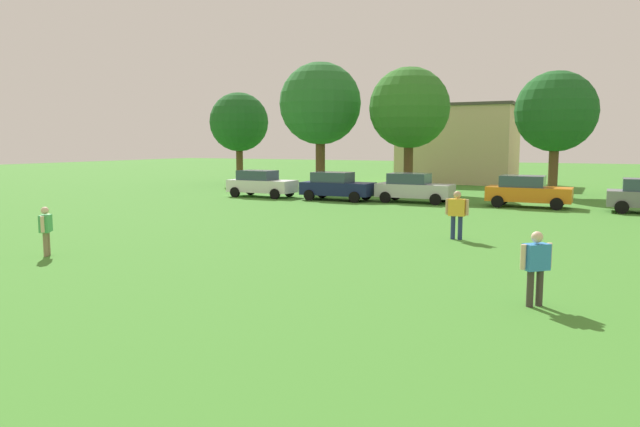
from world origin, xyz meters
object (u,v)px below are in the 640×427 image
(parked_car_silver_2, at_px, (413,188))
(tree_far_left, at_px, (239,122))
(parked_car_orange_3, at_px, (527,191))
(bystander_midfield, at_px, (46,227))
(tree_left, at_px, (320,104))
(bystander_near_trees, at_px, (457,211))
(adult_bystander, at_px, (536,262))
(tree_right, at_px, (409,108))
(tree_far_right, at_px, (556,112))
(parked_car_navy_1, at_px, (336,186))
(parked_car_white_0, at_px, (261,183))

(parked_car_silver_2, relative_size, tree_far_left, 0.57)
(parked_car_orange_3, bearing_deg, bystander_midfield, -118.74)
(tree_left, bearing_deg, tree_far_left, 163.18)
(bystander_near_trees, bearing_deg, adult_bystander, -67.11)
(tree_right, distance_m, tree_far_right, 9.30)
(tree_right, bearing_deg, adult_bystander, -67.03)
(adult_bystander, bearing_deg, parked_car_orange_3, 53.20)
(parked_car_silver_2, height_order, tree_right, tree_right)
(parked_car_navy_1, xyz_separation_m, tree_left, (-4.33, 6.65, 5.35))
(bystander_midfield, xyz_separation_m, tree_far_right, (12.05, 28.26, 4.48))
(parked_car_white_0, bearing_deg, tree_left, 82.65)
(parked_car_white_0, xyz_separation_m, parked_car_navy_1, (5.21, 0.14, 0.00))
(parked_car_silver_2, height_order, parked_car_orange_3, same)
(bystander_near_trees, distance_m, parked_car_navy_1, 14.89)
(tree_far_left, distance_m, tree_far_right, 24.56)
(bystander_near_trees, height_order, parked_car_white_0, bystander_near_trees)
(tree_far_left, bearing_deg, parked_car_orange_3, -19.13)
(adult_bystander, bearing_deg, parked_car_silver_2, 69.81)
(parked_car_white_0, height_order, parked_car_navy_1, same)
(bystander_midfield, bearing_deg, parked_car_orange_3, 115.98)
(parked_car_silver_2, relative_size, tree_far_right, 0.54)
(adult_bystander, xyz_separation_m, bystander_near_trees, (-3.46, 7.85, 0.08))
(bystander_midfield, relative_size, tree_far_right, 0.19)
(bystander_near_trees, height_order, parked_car_silver_2, bystander_near_trees)
(adult_bystander, relative_size, parked_car_silver_2, 0.37)
(parked_car_navy_1, xyz_separation_m, parked_car_orange_3, (10.72, 1.03, 0.00))
(parked_car_navy_1, height_order, tree_far_left, tree_far_left)
(adult_bystander, distance_m, bystander_midfield, 13.94)
(bystander_near_trees, xyz_separation_m, parked_car_white_0, (-15.00, 11.07, -0.17))
(bystander_midfield, relative_size, tree_far_left, 0.20)
(tree_left, distance_m, tree_far_right, 15.85)
(parked_car_silver_2, bearing_deg, parked_car_navy_1, -171.24)
(bystander_midfield, xyz_separation_m, tree_left, (-3.67, 26.38, 5.31))
(parked_car_white_0, height_order, tree_left, tree_left)
(bystander_near_trees, xyz_separation_m, tree_far_left, (-22.96, 20.53, 4.09))
(bystander_near_trees, distance_m, tree_far_right, 20.27)
(tree_far_left, distance_m, tree_right, 15.58)
(tree_left, bearing_deg, parked_car_navy_1, -56.92)
(bystander_near_trees, distance_m, tree_far_left, 31.07)
(bystander_near_trees, distance_m, parked_car_orange_3, 12.28)
(parked_car_white_0, height_order, tree_far_left, tree_far_left)
(parked_car_orange_3, relative_size, tree_far_left, 0.57)
(parked_car_orange_3, xyz_separation_m, tree_right, (-8.50, 5.94, 4.89))
(bystander_midfield, xyz_separation_m, tree_right, (2.89, 26.70, 4.86))
(bystander_midfield, height_order, tree_left, tree_left)
(parked_car_navy_1, relative_size, tree_far_left, 0.57)
(bystander_midfield, distance_m, tree_far_right, 31.05)
(parked_car_white_0, distance_m, tree_far_left, 13.07)
(tree_left, height_order, tree_far_right, tree_left)
(parked_car_silver_2, bearing_deg, parked_car_white_0, -175.09)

